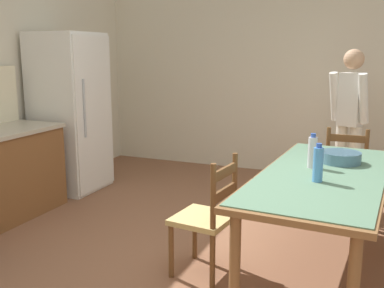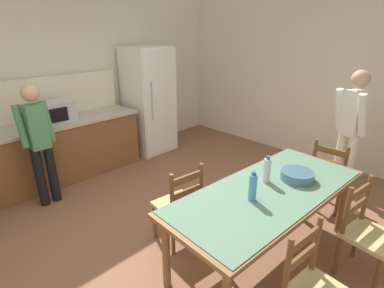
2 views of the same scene
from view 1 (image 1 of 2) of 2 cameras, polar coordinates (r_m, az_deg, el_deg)
ground_plane at (r=3.51m, az=0.13°, el=-16.27°), size 8.32×8.32×0.00m
wall_right at (r=6.24m, az=11.86°, el=9.64°), size 0.12×5.20×2.90m
refrigerator at (r=5.54m, az=-15.19°, el=3.85°), size 0.72×0.73×1.86m
dining_table at (r=3.51m, az=16.32°, el=-4.69°), size 2.15×1.00×0.76m
bottle_near_centre at (r=3.21m, az=15.72°, el=-2.46°), size 0.07×0.07×0.27m
bottle_off_centre at (r=3.58m, az=15.05°, el=-0.98°), size 0.07×0.07×0.27m
serving_bowl at (r=3.82m, az=18.35°, el=-1.52°), size 0.32×0.32×0.09m
chair_head_end at (r=4.86m, az=18.92°, el=-3.30°), size 0.41×0.43×0.91m
chair_side_far_left at (r=3.35m, az=2.00°, el=-9.36°), size 0.46×0.44×0.91m
person_by_table at (r=5.31m, az=19.38°, el=3.38°), size 0.37×0.47×1.67m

